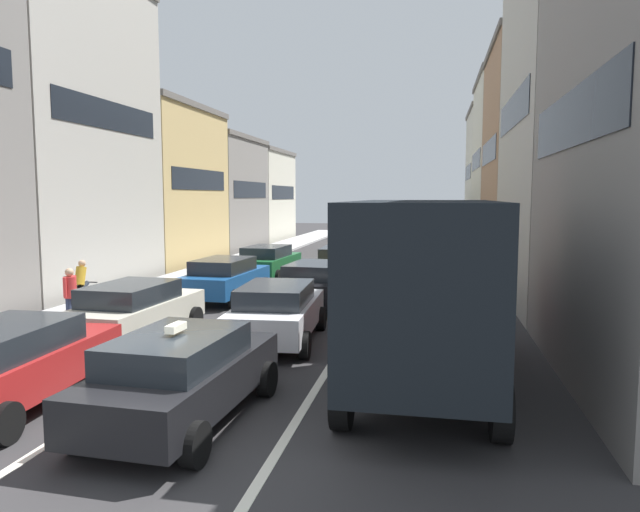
% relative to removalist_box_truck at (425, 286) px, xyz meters
% --- Properties ---
extents(ground_plane, '(140.00, 140.00, 0.00)m').
position_rel_removalist_box_truck_xyz_m(ground_plane, '(-3.70, -3.43, -1.97)').
color(ground_plane, '#312F31').
extents(sidewalk_left, '(2.60, 64.00, 0.14)m').
position_rel_removalist_box_truck_xyz_m(sidewalk_left, '(-10.40, 16.57, -1.90)').
color(sidewalk_left, '#B1B1B1').
rests_on(sidewalk_left, ground).
extents(lane_stripe_left, '(0.16, 60.00, 0.01)m').
position_rel_removalist_box_truck_xyz_m(lane_stripe_left, '(-5.40, 16.57, -1.97)').
color(lane_stripe_left, silver).
rests_on(lane_stripe_left, ground).
extents(lane_stripe_right, '(0.16, 60.00, 0.01)m').
position_rel_removalist_box_truck_xyz_m(lane_stripe_right, '(-2.00, 16.57, -1.97)').
color(lane_stripe_right, silver).
rests_on(lane_stripe_right, ground).
extents(building_row_left, '(7.20, 43.90, 13.73)m').
position_rel_removalist_box_truck_xyz_m(building_row_left, '(-15.70, 15.53, 3.38)').
color(building_row_left, gray).
rests_on(building_row_left, ground).
extents(building_row_right, '(7.20, 43.90, 12.12)m').
position_rel_removalist_box_truck_xyz_m(building_row_right, '(6.20, 18.60, 3.45)').
color(building_row_right, beige).
rests_on(building_row_right, ground).
extents(removalist_box_truck, '(2.74, 7.72, 3.58)m').
position_rel_removalist_box_truck_xyz_m(removalist_box_truck, '(0.00, 0.00, 0.00)').
color(removalist_box_truck, '#A51E1E').
rests_on(removalist_box_truck, ground).
extents(taxi_centre_lane_front, '(2.25, 4.39, 1.66)m').
position_rel_removalist_box_truck_xyz_m(taxi_centre_lane_front, '(-3.81, -2.53, -1.18)').
color(taxi_centre_lane_front, black).
rests_on(taxi_centre_lane_front, ground).
extents(sedan_left_lane_front, '(2.20, 4.37, 1.49)m').
position_rel_removalist_box_truck_xyz_m(sedan_left_lane_front, '(-6.99, -2.46, -1.18)').
color(sedan_left_lane_front, '#A51E1E').
rests_on(sedan_left_lane_front, ground).
extents(sedan_centre_lane_second, '(2.28, 4.41, 1.49)m').
position_rel_removalist_box_truck_xyz_m(sedan_centre_lane_second, '(-3.66, 2.78, -1.18)').
color(sedan_centre_lane_second, silver).
rests_on(sedan_centre_lane_second, ground).
extents(wagon_left_lane_second, '(2.23, 4.38, 1.49)m').
position_rel_removalist_box_truck_xyz_m(wagon_left_lane_second, '(-7.25, 2.23, -1.18)').
color(wagon_left_lane_second, beige).
rests_on(wagon_left_lane_second, ground).
extents(hatchback_centre_lane_third, '(2.30, 4.41, 1.49)m').
position_rel_removalist_box_truck_xyz_m(hatchback_centre_lane_third, '(-3.62, 7.57, -1.18)').
color(hatchback_centre_lane_third, black).
rests_on(hatchback_centre_lane_third, ground).
extents(sedan_left_lane_third, '(2.24, 4.39, 1.49)m').
position_rel_removalist_box_truck_xyz_m(sedan_left_lane_third, '(-7.04, 8.22, -1.18)').
color(sedan_left_lane_third, '#194C8C').
rests_on(sedan_left_lane_third, ground).
extents(coupe_centre_lane_fourth, '(2.16, 4.35, 1.49)m').
position_rel_removalist_box_truck_xyz_m(coupe_centre_lane_fourth, '(-3.74, 13.55, -1.18)').
color(coupe_centre_lane_fourth, '#B29319').
rests_on(coupe_centre_lane_fourth, ground).
extents(sedan_left_lane_fourth, '(2.25, 4.39, 1.49)m').
position_rel_removalist_box_truck_xyz_m(sedan_left_lane_fourth, '(-6.99, 13.45, -1.18)').
color(sedan_left_lane_fourth, '#19592D').
rests_on(sedan_left_lane_fourth, ground).
extents(sedan_centre_lane_fifth, '(2.19, 4.36, 1.49)m').
position_rel_removalist_box_truck_xyz_m(sedan_centre_lane_fifth, '(-3.82, 18.32, -1.18)').
color(sedan_centre_lane_fifth, '#759EB7').
rests_on(sedan_centre_lane_fifth, ground).
extents(sedan_right_lane_behind_truck, '(2.23, 4.38, 1.49)m').
position_rel_removalist_box_truck_xyz_m(sedan_right_lane_behind_truck, '(-0.38, 6.90, -1.18)').
color(sedan_right_lane_behind_truck, gray).
rests_on(sedan_right_lane_behind_truck, ground).
extents(wagon_right_lane_far, '(2.09, 4.31, 1.49)m').
position_rel_removalist_box_truck_xyz_m(wagon_right_lane_far, '(-0.26, 12.47, -1.18)').
color(wagon_right_lane_far, '#A51E1E').
rests_on(wagon_right_lane_far, ground).
extents(bus_mid_queue_primary, '(3.15, 10.60, 2.90)m').
position_rel_removalist_box_truck_xyz_m(bus_mid_queue_primary, '(-0.41, 28.22, -0.21)').
color(bus_mid_queue_primary, '#BFB793').
rests_on(bus_mid_queue_primary, ground).
extents(cyclist_on_sidewalk, '(0.50, 1.73, 1.72)m').
position_rel_removalist_box_truck_xyz_m(cyclist_on_sidewalk, '(-10.42, 4.84, -1.12)').
color(cyclist_on_sidewalk, black).
rests_on(cyclist_on_sidewalk, ground).
extents(pedestrian_near_kerb, '(0.34, 0.54, 1.66)m').
position_rel_removalist_box_truck_xyz_m(pedestrian_near_kerb, '(-9.84, 3.41, -1.03)').
color(pedestrian_near_kerb, '#262D47').
rests_on(pedestrian_near_kerb, ground).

